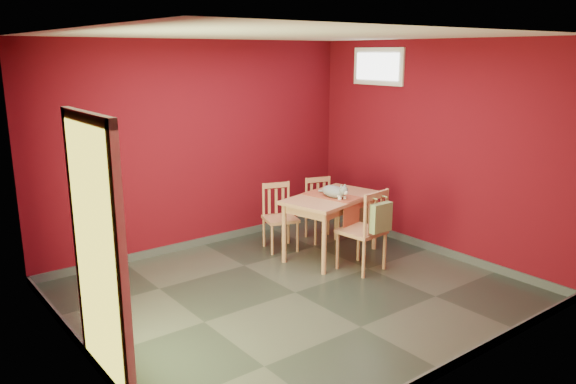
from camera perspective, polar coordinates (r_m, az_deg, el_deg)
ground at (r=6.19m, az=0.74°, el=-10.17°), size 4.50×4.50×0.00m
room_shell at (r=6.17m, az=0.74°, el=-9.75°), size 4.50×4.50×4.50m
doorway at (r=4.45m, az=-18.92°, el=-5.28°), size 0.06×1.01×2.13m
window at (r=7.90m, az=9.12°, el=12.49°), size 0.05×0.90×0.50m
outlet_plate at (r=8.50m, az=0.83°, el=-1.24°), size 0.08×0.02×0.12m
dining_table at (r=7.07m, az=4.43°, el=-1.19°), size 1.39×0.99×0.79m
table_runner at (r=6.98m, az=5.11°, el=-1.06°), size 0.50×0.79×0.37m
chair_far_left at (r=7.39m, az=-0.88°, el=-2.45°), size 0.51×0.51×0.87m
chair_far_right at (r=7.77m, az=3.39°, el=-1.69°), size 0.50×0.50×0.86m
chair_near at (r=6.68m, az=7.81°, el=-3.79°), size 0.51×0.51×1.00m
tote_bag at (r=6.49m, az=9.43°, el=-2.56°), size 0.28×0.18×0.41m
cat at (r=6.97m, az=4.63°, el=0.29°), size 0.27×0.44×0.21m
picture_frame at (r=8.24m, az=8.19°, el=-2.63°), size 0.17×0.41×0.40m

